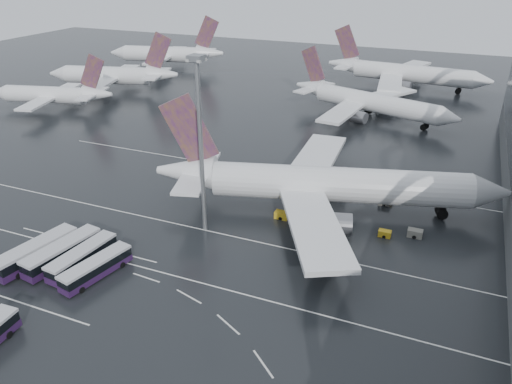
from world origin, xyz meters
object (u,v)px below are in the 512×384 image
at_px(bus_row_near_d, 96,268).
at_px(gse_cart_belly_c, 282,215).
at_px(airliner_main, 321,185).
at_px(gse_cart_belly_b, 385,202).
at_px(airliner_gate_c, 403,73).
at_px(gse_cart_belly_d, 415,233).
at_px(jet_remote_west, 53,95).
at_px(jet_remote_mid, 115,76).
at_px(floodlight_mast, 200,126).
at_px(bus_row_near_a, 36,252).
at_px(bus_row_near_c, 82,257).
at_px(gse_cart_belly_e, 388,199).
at_px(bus_row_near_b, 62,252).
at_px(gse_cart_belly_a, 385,234).
at_px(jet_remote_far, 168,54).
at_px(airliner_gate_b, 368,102).

relative_size(bus_row_near_d, gse_cart_belly_c, 4.88).
xyz_separation_m(airliner_main, gse_cart_belly_b, (10.84, 7.37, -4.89)).
distance_m(airliner_gate_c, gse_cart_belly_d, 107.31).
relative_size(airliner_main, gse_cart_belly_c, 25.36).
relative_size(jet_remote_west, jet_remote_mid, 0.85).
bearing_deg(floodlight_mast, bus_row_near_a, -134.88).
distance_m(jet_remote_mid, bus_row_near_d, 114.85).
bearing_deg(bus_row_near_a, bus_row_near_c, -67.09).
height_order(bus_row_near_a, gse_cart_belly_c, bus_row_near_a).
bearing_deg(gse_cart_belly_e, airliner_main, -140.78).
bearing_deg(gse_cart_belly_c, floodlight_mast, -141.02).
xyz_separation_m(airliner_gate_c, bus_row_near_b, (-32.74, -135.56, -3.35)).
relative_size(bus_row_near_b, gse_cart_belly_a, 6.42).
xyz_separation_m(airliner_gate_c, gse_cart_belly_c, (-5.87, -108.54, -4.48)).
height_order(airliner_main, bus_row_near_c, airliner_main).
bearing_deg(bus_row_near_b, floodlight_mast, -32.87).
relative_size(jet_remote_far, gse_cart_belly_e, 22.17).
distance_m(bus_row_near_a, bus_row_near_d, 11.28).
xyz_separation_m(jet_remote_mid, bus_row_near_b, (59.37, -92.17, -3.46)).
height_order(jet_remote_far, bus_row_near_c, jet_remote_far).
relative_size(jet_remote_mid, gse_cart_belly_d, 18.55).
xyz_separation_m(bus_row_near_a, bus_row_near_c, (7.49, 1.81, -0.18)).
xyz_separation_m(bus_row_near_b, gse_cart_belly_a, (45.54, 27.85, -1.24)).
relative_size(jet_remote_far, bus_row_near_a, 3.45).
bearing_deg(gse_cart_belly_d, airliner_gate_c, 99.45).
bearing_deg(jet_remote_far, airliner_gate_b, 144.24).
bearing_deg(bus_row_near_a, jet_remote_west, 50.59).
relative_size(jet_remote_west, floodlight_mast, 1.30).
height_order(bus_row_near_c, gse_cart_belly_d, bus_row_near_c).
relative_size(jet_remote_west, gse_cart_belly_b, 17.71).
xyz_separation_m(airliner_main, gse_cart_belly_a, (12.98, -4.76, -4.92)).
relative_size(airliner_gate_b, bus_row_near_b, 3.79).
bearing_deg(airliner_gate_b, jet_remote_mid, -159.72).
height_order(bus_row_near_a, gse_cart_belly_b, bus_row_near_a).
bearing_deg(floodlight_mast, gse_cart_belly_d, 18.83).
distance_m(jet_remote_mid, bus_row_near_a, 109.04).
bearing_deg(jet_remote_west, airliner_gate_b, -176.96).
height_order(bus_row_near_a, gse_cart_belly_a, bus_row_near_a).
height_order(airliner_gate_b, gse_cart_belly_d, airliner_gate_b).
distance_m(jet_remote_west, jet_remote_far, 66.65).
bearing_deg(jet_remote_far, floodlight_mast, 110.89).
bearing_deg(bus_row_near_d, jet_remote_west, 57.62).
bearing_deg(jet_remote_mid, gse_cart_belly_c, 127.92).
distance_m(gse_cart_belly_a, gse_cart_belly_c, 18.69).
distance_m(airliner_main, bus_row_near_b, 46.22).
xyz_separation_m(bus_row_near_a, gse_cart_belly_a, (49.30, 29.42, -1.29)).
height_order(jet_remote_mid, bus_row_near_c, jet_remote_mid).
relative_size(airliner_gate_c, gse_cart_belly_a, 27.05).
bearing_deg(gse_cart_belly_c, gse_cart_belly_b, 38.12).
distance_m(bus_row_near_b, gse_cart_belly_d, 58.52).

